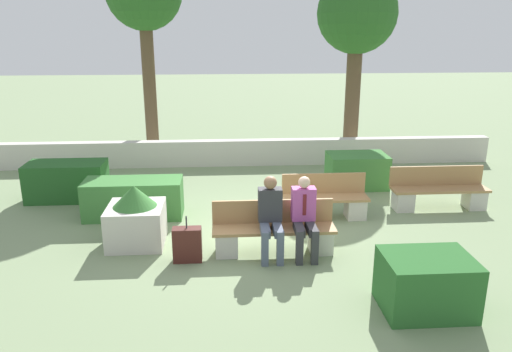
% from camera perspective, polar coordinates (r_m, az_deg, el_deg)
% --- Properties ---
extents(ground_plane, '(60.00, 60.00, 0.00)m').
position_cam_1_polar(ground_plane, '(9.16, -0.32, -6.32)').
color(ground_plane, gray).
extents(perimeter_wall, '(13.36, 0.30, 0.68)m').
position_cam_1_polar(perimeter_wall, '(13.32, -1.53, 2.70)').
color(perimeter_wall, beige).
rests_on(perimeter_wall, ground_plane).
extents(bench_front, '(2.01, 0.48, 0.84)m').
position_cam_1_polar(bench_front, '(8.25, 2.03, -6.54)').
color(bench_front, '#A37A4C').
rests_on(bench_front, ground_plane).
extents(bench_left_side, '(1.95, 0.48, 0.84)m').
position_cam_1_polar(bench_left_side, '(10.83, 20.14, -1.82)').
color(bench_left_side, '#A37A4C').
rests_on(bench_left_side, ground_plane).
extents(bench_right_side, '(1.64, 0.48, 0.84)m').
position_cam_1_polar(bench_right_side, '(9.76, 7.90, -3.01)').
color(bench_right_side, '#A37A4C').
rests_on(bench_right_side, ground_plane).
extents(person_seated_man, '(0.38, 0.63, 1.30)m').
position_cam_1_polar(person_seated_man, '(8.04, 5.56, -4.32)').
color(person_seated_man, '#333338').
rests_on(person_seated_man, ground_plane).
extents(person_seated_woman, '(0.38, 0.63, 1.32)m').
position_cam_1_polar(person_seated_woman, '(7.97, 1.69, -4.35)').
color(person_seated_woman, '#515B70').
rests_on(person_seated_woman, ground_plane).
extents(hedge_block_near_left, '(1.33, 0.88, 0.77)m').
position_cam_1_polar(hedge_block_near_left, '(11.74, 11.44, 0.62)').
color(hedge_block_near_left, '#3D7A38').
rests_on(hedge_block_near_left, ground_plane).
extents(hedge_block_near_right, '(1.88, 0.75, 0.74)m').
position_cam_1_polar(hedge_block_near_right, '(10.01, -13.81, -2.49)').
color(hedge_block_near_right, '#3D7A38').
rests_on(hedge_block_near_right, ground_plane).
extents(hedge_block_mid_left, '(1.15, 0.88, 0.75)m').
position_cam_1_polar(hedge_block_mid_left, '(7.02, 18.88, -11.56)').
color(hedge_block_mid_left, '#286028').
rests_on(hedge_block_mid_left, ground_plane).
extents(hedge_block_mid_right, '(1.63, 0.80, 0.81)m').
position_cam_1_polar(hedge_block_mid_right, '(11.40, -20.79, -0.55)').
color(hedge_block_mid_right, '#235623').
rests_on(hedge_block_mid_right, ground_plane).
extents(planter_corner_left, '(0.93, 0.93, 1.05)m').
position_cam_1_polar(planter_corner_left, '(8.73, -13.57, -4.67)').
color(planter_corner_left, beige).
rests_on(planter_corner_left, ground_plane).
extents(suitcase, '(0.45, 0.21, 0.77)m').
position_cam_1_polar(suitcase, '(8.02, -7.85, -7.78)').
color(suitcase, '#471E19').
rests_on(suitcase, ground_plane).
extents(tree_center_left, '(2.17, 2.17, 4.99)m').
position_cam_1_polar(tree_center_left, '(14.37, 11.46, 17.31)').
color(tree_center_left, brown).
rests_on(tree_center_left, ground_plane).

